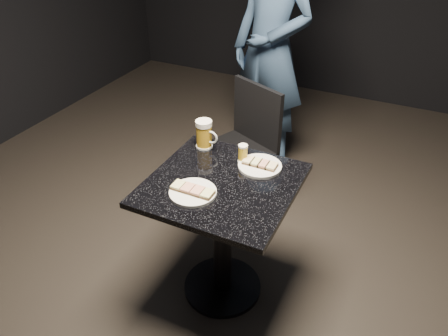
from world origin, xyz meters
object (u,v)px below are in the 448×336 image
(plate_large, at_px, (193,192))
(table, at_px, (222,220))
(plate_small, at_px, (260,166))
(beer_mug, at_px, (204,134))
(beer_tumbler, at_px, (243,153))
(patron, at_px, (271,50))
(chair, at_px, (243,143))

(plate_large, height_order, table, plate_large)
(plate_small, height_order, table, plate_small)
(table, distance_m, beer_mug, 0.47)
(beer_mug, relative_size, beer_tumbler, 1.61)
(patron, relative_size, chair, 2.11)
(patron, relative_size, table, 2.48)
(chair, bearing_deg, beer_mug, -90.47)
(patron, xyz_separation_m, beer_tumbler, (0.31, -1.21, -0.13))
(plate_large, distance_m, plate_small, 0.40)
(plate_small, distance_m, beer_tumbler, 0.11)
(plate_small, xyz_separation_m, patron, (-0.41, 1.22, 0.17))
(beer_mug, height_order, chair, beer_mug)
(plate_large, bearing_deg, beer_mug, 110.48)
(table, bearing_deg, beer_tumbler, 86.07)
(table, bearing_deg, plate_large, -120.01)
(beer_mug, xyz_separation_m, chair, (0.00, 0.52, -0.33))
(table, height_order, beer_mug, beer_mug)
(patron, bearing_deg, beer_mug, -65.43)
(plate_small, bearing_deg, patron, 108.59)
(plate_large, relative_size, beer_mug, 1.41)
(table, xyz_separation_m, beer_tumbler, (0.01, 0.21, 0.29))
(plate_small, bearing_deg, beer_mug, 170.71)
(plate_small, xyz_separation_m, beer_mug, (-0.35, 0.06, 0.07))
(beer_mug, bearing_deg, chair, 89.53)
(patron, relative_size, beer_tumbler, 18.96)
(beer_tumbler, bearing_deg, patron, 104.39)
(plate_large, height_order, chair, chair)
(plate_large, bearing_deg, plate_small, 60.12)
(beer_mug, bearing_deg, table, -47.98)
(chair, bearing_deg, beer_tumbler, -66.92)
(chair, bearing_deg, plate_small, -59.44)
(plate_small, distance_m, table, 0.34)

